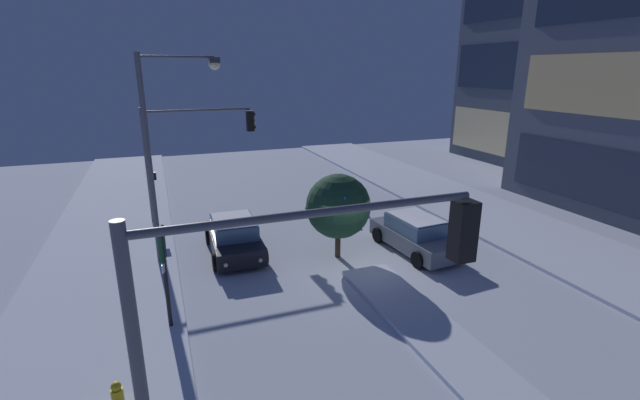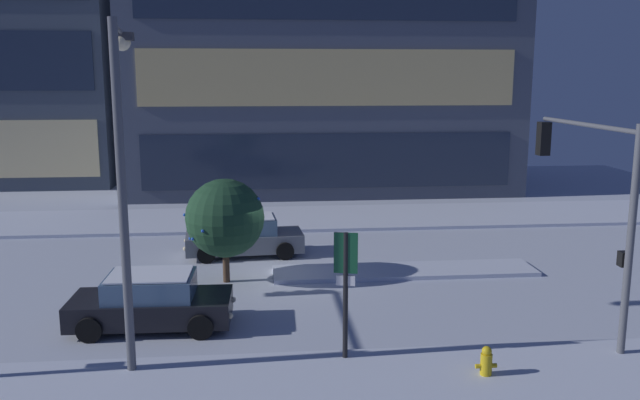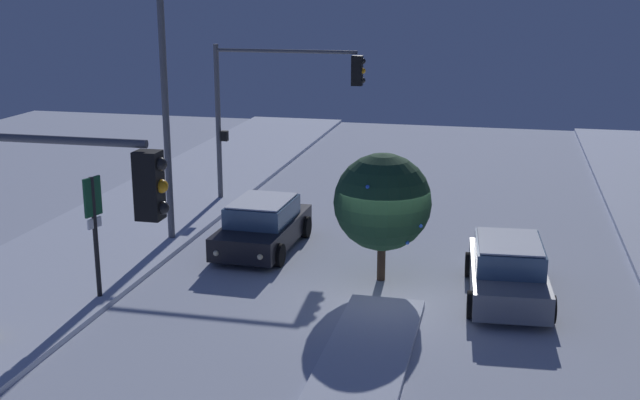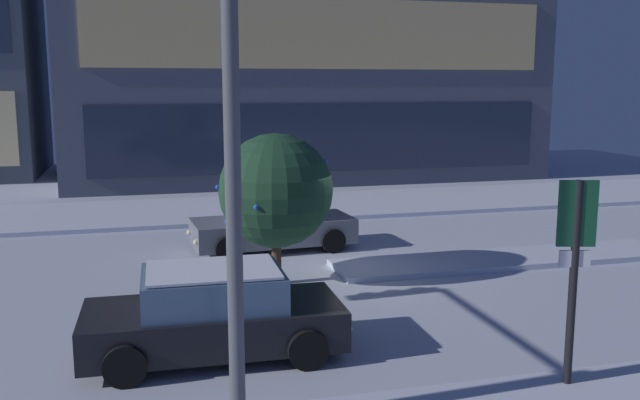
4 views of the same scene
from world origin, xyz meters
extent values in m
plane|color=silver|center=(0.00, 0.00, 0.00)|extent=(52.00, 52.00, 0.00)
cube|color=silver|center=(0.00, 8.99, 0.07)|extent=(52.00, 5.20, 0.14)
cube|color=silver|center=(4.82, 0.16, 0.07)|extent=(9.00, 1.80, 0.14)
cube|color=#232D42|center=(3.69, 13.53, 2.19)|extent=(19.79, 0.10, 2.92)
cube|color=#E5C67F|center=(3.69, 13.53, 6.56)|extent=(19.79, 0.10, 2.92)
cube|color=black|center=(-3.05, -4.08, 0.53)|extent=(4.28, 1.97, 0.66)
cube|color=slate|center=(-3.05, -4.08, 1.14)|extent=(2.33, 1.73, 0.60)
cube|color=white|center=(-3.05, -4.08, 1.47)|extent=(2.16, 1.62, 0.04)
sphere|color=#F9E5B2|center=(-0.90, -3.51, 0.50)|extent=(0.16, 0.16, 0.16)
sphere|color=#F9E5B2|center=(-0.93, -4.77, 0.50)|extent=(0.16, 0.16, 0.16)
cylinder|color=black|center=(-1.63, -3.19, 0.33)|extent=(0.67, 0.24, 0.66)
cylinder|color=black|center=(-1.68, -5.05, 0.33)|extent=(0.67, 0.24, 0.66)
cylinder|color=black|center=(-4.42, -3.12, 0.33)|extent=(0.67, 0.24, 0.66)
cylinder|color=black|center=(-4.47, -4.98, 0.33)|extent=(0.67, 0.24, 0.66)
cube|color=slate|center=(-0.68, 2.99, 0.53)|extent=(4.44, 2.08, 0.66)
cube|color=slate|center=(-0.68, 2.99, 1.14)|extent=(2.44, 1.77, 0.60)
cube|color=white|center=(-0.68, 2.99, 1.47)|extent=(2.26, 1.65, 0.04)
sphere|color=#F9E5B2|center=(-2.82, 2.24, 0.50)|extent=(0.16, 0.16, 0.16)
sphere|color=#F9E5B2|center=(-2.90, 3.45, 0.50)|extent=(0.16, 0.16, 0.16)
cylinder|color=black|center=(-2.04, 2.00, 0.33)|extent=(0.67, 0.27, 0.66)
cylinder|color=black|center=(-2.17, 3.79, 0.33)|extent=(0.67, 0.27, 0.66)
cylinder|color=black|center=(0.80, 2.20, 0.33)|extent=(0.67, 0.27, 0.66)
cylinder|color=black|center=(0.68, 3.99, 0.33)|extent=(0.67, 0.27, 0.66)
cylinder|color=#565960|center=(-3.06, -6.99, 3.93)|extent=(0.20, 0.20, 7.85)
cylinder|color=black|center=(1.83, -6.81, 1.58)|extent=(0.12, 0.12, 3.15)
cube|color=#144C2D|center=(1.83, -6.81, 2.68)|extent=(0.55, 0.20, 0.95)
cube|color=white|center=(1.83, -6.81, 2.02)|extent=(0.44, 0.16, 0.24)
cylinder|color=#473323|center=(-1.23, -0.26, 0.53)|extent=(0.22, 0.22, 1.06)
sphere|color=#1E4228|center=(-1.23, -0.26, 2.14)|extent=(2.55, 2.55, 2.55)
sphere|color=blue|center=(-1.86, -1.37, 1.99)|extent=(0.10, 0.10, 0.10)
sphere|color=blue|center=(-2.35, -0.40, 1.52)|extent=(0.10, 0.10, 0.10)
sphere|color=blue|center=(-2.21, -0.92, 1.63)|extent=(0.10, 0.10, 0.10)
sphere|color=blue|center=(-0.14, -0.48, 2.80)|extent=(0.10, 0.10, 0.10)
sphere|color=blue|center=(-0.64, 0.49, 1.27)|extent=(0.10, 0.10, 0.10)
sphere|color=blue|center=(-2.51, -0.24, 2.27)|extent=(0.10, 0.10, 0.10)
sphere|color=blue|center=(-0.63, 0.81, 1.74)|extent=(0.10, 0.10, 0.10)
camera|label=1|loc=(13.76, -6.65, 7.30)|focal=24.53mm
camera|label=2|loc=(-0.16, -21.28, 6.66)|focal=37.07mm
camera|label=3|loc=(18.75, 2.70, 7.56)|focal=45.23mm
camera|label=4|loc=(-4.13, -15.10, 4.49)|focal=38.61mm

